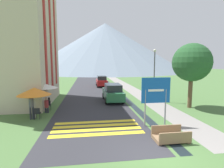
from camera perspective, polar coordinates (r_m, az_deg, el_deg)
name	(u,v)px	position (r m, az deg, el deg)	size (l,w,h in m)	color
ground_plane	(107,89)	(27.08, -1.51, -1.62)	(160.00, 160.00, 0.00)	#476B38
road	(90,82)	(36.83, -7.15, 0.61)	(6.40, 60.00, 0.01)	#2D2D33
footpath	(119,82)	(37.42, 2.23, 0.76)	(2.20, 60.00, 0.01)	gray
drainage_channel	(108,82)	(37.07, -1.42, 0.70)	(0.60, 60.00, 0.00)	black
crosswalk_marking	(97,128)	(11.26, -4.98, -14.00)	(5.44, 2.54, 0.01)	yellow
mountain_distant	(105,48)	(85.21, -2.25, 11.80)	(73.51, 73.51, 22.53)	slate
hotel_building	(21,33)	(19.89, -27.56, 14.61)	(6.01, 9.20, 13.00)	#BCAD93
road_sign	(156,94)	(11.39, 14.10, -3.30)	(1.88, 0.11, 3.11)	gray
footbridge	(171,136)	(9.94, 18.56, -15.90)	(1.70, 1.10, 0.65)	#846647
parked_car_near	(113,92)	(18.49, 0.26, -2.76)	(1.92, 4.55, 1.82)	#28663D
parked_car_far	(102,81)	(29.99, -3.42, 0.96)	(1.81, 4.41, 1.82)	#A31919
cafe_chair_middle	(48,104)	(15.89, -20.13, -6.26)	(0.40, 0.40, 0.85)	black
cafe_chair_far_left	(48,101)	(17.32, -20.17, -5.19)	(0.40, 0.40, 0.85)	black
cafe_chair_nearest	(37,112)	(13.64, -23.20, -8.55)	(0.40, 0.40, 0.85)	black
cafe_umbrella_front_orange	(34,91)	(13.87, -24.07, -2.20)	(2.38, 2.38, 2.24)	#B7B2A8
cafe_umbrella_middle_white	(46,86)	(16.06, -20.85, -0.62)	(2.04, 2.04, 2.22)	#B7B2A8
person_standing_terrace	(31,106)	(13.73, -24.82, -6.40)	(0.32, 0.32, 1.73)	#282833
person_seated_far	(46,105)	(15.06, -20.61, -6.29)	(0.32, 0.32, 1.25)	#282833
streetlamp	(154,71)	(18.52, 13.65, 4.15)	(0.28, 0.28, 5.40)	#515156
tree_by_path	(192,63)	(16.97, 24.60, 6.35)	(3.35, 3.35, 5.74)	brown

